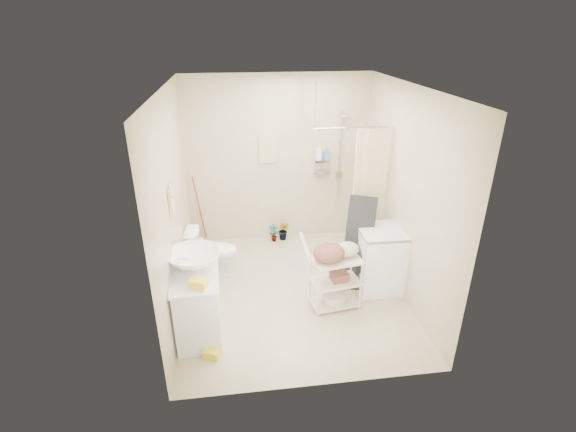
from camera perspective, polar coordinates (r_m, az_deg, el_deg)
name	(u,v)px	position (r m, az deg, el deg)	size (l,w,h in m)	color
floor	(293,291)	(5.60, 0.65, -10.23)	(3.20, 3.20, 0.00)	#C4BA93
ceiling	(294,87)	(4.63, 0.81, 17.19)	(2.80, 3.20, 0.04)	silver
wall_back	(278,161)	(6.47, -1.35, 7.54)	(2.80, 0.04, 2.60)	beige
wall_front	(321,272)	(3.57, 4.47, -7.61)	(2.80, 0.04, 2.60)	beige
wall_left	(173,206)	(4.98, -15.44, 1.27)	(0.04, 3.20, 2.60)	beige
wall_right	(405,195)	(5.35, 15.76, 2.85)	(0.04, 3.20, 2.60)	beige
vanity	(198,302)	(4.85, -12.20, -11.43)	(0.50, 0.89, 0.78)	silver
sink	(194,260)	(4.65, -12.70, -5.88)	(0.59, 0.59, 0.20)	white
counter_basket	(199,283)	(4.35, -12.12, -8.96)	(0.17, 0.13, 0.09)	yellow
floor_basket	(212,352)	(4.69, -10.37, -17.78)	(0.24, 0.18, 0.13)	yellow
toilet	(213,251)	(5.88, -10.29, -4.79)	(0.39, 0.68, 0.70)	white
mop	(197,211)	(6.58, -12.33, 0.68)	(0.11, 0.11, 1.19)	red
potted_plant_a	(274,233)	(6.73, -1.97, -2.35)	(0.15, 0.10, 0.29)	brown
potted_plant_b	(284,231)	(6.77, -0.59, -2.02)	(0.18, 0.14, 0.33)	#996037
hanging_towel	(268,149)	(6.38, -2.70, 9.14)	(0.28, 0.03, 0.42)	#CCB98A
towel_ring	(171,199)	(4.73, -15.70, 2.22)	(0.04, 0.22, 0.34)	#DCC47F
tp_holder	(182,248)	(5.27, -14.25, -4.29)	(0.08, 0.12, 0.14)	silver
shower	(340,186)	(6.18, 7.12, 4.09)	(1.10, 1.10, 2.10)	white
shampoo_bottle_a	(319,152)	(6.43, 4.26, 8.70)	(0.10, 0.10, 0.25)	white
shampoo_bottle_b	(326,154)	(6.50, 5.27, 8.50)	(0.08, 0.08, 0.17)	#4F74B2
washing_machine	(379,259)	(5.61, 12.38, -5.74)	(0.57, 0.59, 0.84)	white
laundry_rack	(335,278)	(5.16, 6.51, -8.42)	(0.58, 0.34, 0.80)	beige
ironing_board	(358,243)	(5.46, 9.60, -3.70)	(0.36, 0.11, 1.28)	black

